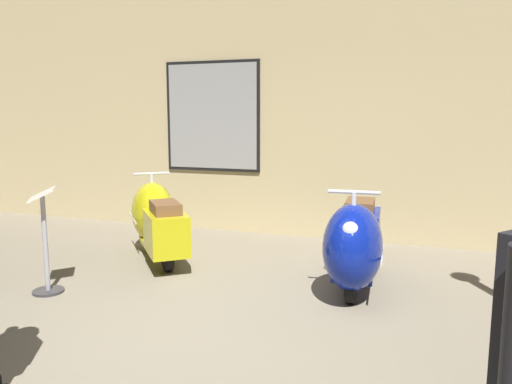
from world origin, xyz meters
TOP-DOWN VIEW (x-y plane):
  - ground_plane at (0.00, 0.00)m, footprint 60.00×60.00m
  - showroom_back_wall at (-0.01, 3.53)m, footprint 18.00×0.24m
  - scooter_0 at (-1.46, 1.94)m, footprint 1.33×1.47m
  - scooter_1 at (0.87, 1.52)m, footprint 0.58×1.64m
  - info_stanchion at (-1.78, 0.53)m, footprint 0.37×0.39m

SIDE VIEW (x-z plane):
  - ground_plane at x=0.00m, z-range 0.00..0.00m
  - info_stanchion at x=-1.78m, z-range -0.09..0.89m
  - scooter_0 at x=-1.46m, z-range -0.04..0.91m
  - scooter_1 at x=0.87m, z-range -0.04..0.94m
  - showroom_back_wall at x=-0.01m, z-range 0.00..3.83m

